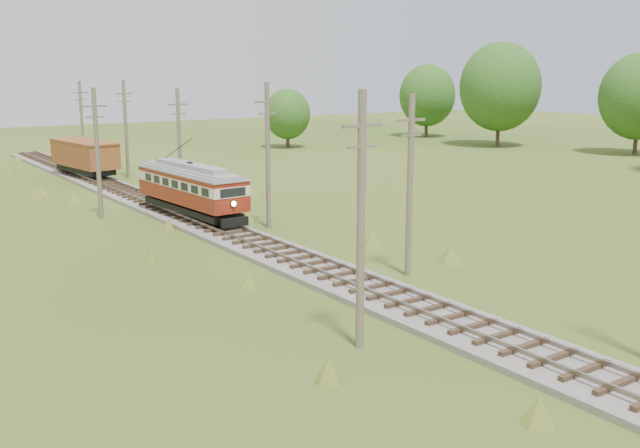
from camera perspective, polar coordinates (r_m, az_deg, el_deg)
railbed_main at (r=45.88m, az=-9.46°, el=0.11°), size 3.60×96.00×0.57m
streetcar at (r=46.80m, az=-10.30°, el=3.02°), size 3.12×10.92×4.95m
gondola at (r=68.52m, az=-18.32°, el=5.21°), size 3.98×9.13×2.93m
gravel_pile at (r=60.05m, az=-12.13°, el=3.07°), size 2.81×2.99×1.02m
utility_pole_r_2 at (r=33.59m, az=7.21°, el=3.19°), size 1.60×0.30×8.60m
utility_pole_r_3 at (r=44.01m, az=-4.20°, el=5.59°), size 1.60×0.30×9.00m
utility_pole_r_4 at (r=55.53m, az=-11.18°, el=6.40°), size 1.60×0.30×8.40m
utility_pole_r_5 at (r=67.74m, az=-15.27°, el=7.39°), size 1.60×0.30×8.90m
utility_pole_r_6 at (r=80.06m, az=-18.52°, el=7.77°), size 1.60×0.30×8.70m
utility_pole_l_a at (r=24.29m, az=3.29°, el=0.37°), size 1.60×0.30×9.00m
utility_pole_l_b at (r=49.21m, az=-17.39°, el=5.51°), size 1.60×0.30×8.60m
tree_right_3 at (r=92.69m, az=24.21°, el=9.29°), size 9.24×9.24×11.90m
tree_right_4 at (r=97.46m, az=14.22°, el=10.59°), size 10.50×10.50×13.53m
tree_right_5 at (r=110.14m, az=8.57°, el=10.13°), size 8.40×8.40×10.82m
tree_mid_b at (r=92.83m, az=-2.61°, el=8.78°), size 5.88×5.88×7.57m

